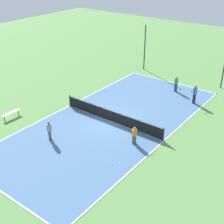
{
  "coord_description": "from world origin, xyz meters",
  "views": [
    {
      "loc": [
        13.46,
        -17.84,
        12.64
      ],
      "look_at": [
        0.0,
        0.0,
        0.9
      ],
      "focal_mm": 50.0,
      "sensor_mm": 36.0,
      "label": 1
    }
  ],
  "objects": [
    {
      "name": "tennis_ball_right_alley",
      "position": [
        3.75,
        8.33,
        0.06
      ],
      "size": [
        0.07,
        0.07,
        0.07
      ],
      "primitive_type": "sphere",
      "color": "#CCE033",
      "rests_on": "court_surface"
    },
    {
      "name": "tennis_ball_far_baseline",
      "position": [
        3.53,
        -4.7,
        0.06
      ],
      "size": [
        0.07,
        0.07,
        0.07
      ],
      "primitive_type": "sphere",
      "color": "#CCE033",
      "rests_on": "court_surface"
    },
    {
      "name": "player_center_orange",
      "position": [
        3.26,
        -1.62,
        0.79
      ],
      "size": [
        0.99,
        0.63,
        1.37
      ],
      "rotation": [
        0.0,
        0.0,
        0.34
      ],
      "color": "#4C4C51",
      "rests_on": "court_surface"
    },
    {
      "name": "tennis_net",
      "position": [
        0.0,
        0.0,
        0.56
      ],
      "size": [
        9.57,
        0.1,
        1.06
      ],
      "color": "black",
      "rests_on": "court_surface"
    },
    {
      "name": "bench",
      "position": [
        -7.23,
        -4.51,
        0.39
      ],
      "size": [
        0.36,
        1.7,
        0.45
      ],
      "rotation": [
        0.0,
        0.0,
        1.57
      ],
      "color": "silver",
      "rests_on": "ground_plane"
    },
    {
      "name": "player_near_blue",
      "position": [
        3.91,
        7.29,
        1.07
      ],
      "size": [
        0.37,
        0.94,
        1.81
      ],
      "rotation": [
        0.0,
        0.0,
        4.74
      ],
      "color": "black",
      "rests_on": "court_surface"
    },
    {
      "name": "player_far_green",
      "position": [
        1.35,
        8.7,
        0.92
      ],
      "size": [
        0.51,
        0.51,
        1.59
      ],
      "rotation": [
        0.0,
        0.0,
        4.04
      ],
      "color": "navy",
      "rests_on": "court_surface"
    },
    {
      "name": "fence_post_back_left",
      "position": [
        -4.62,
        12.35,
        2.59
      ],
      "size": [
        0.12,
        0.12,
        5.18
      ],
      "color": "black",
      "rests_on": "ground_plane"
    },
    {
      "name": "tennis_ball_near_net",
      "position": [
        -1.64,
        7.86,
        0.06
      ],
      "size": [
        0.07,
        0.07,
        0.07
      ],
      "primitive_type": "sphere",
      "color": "#CCE033",
      "rests_on": "court_surface"
    },
    {
      "name": "tennis_ball_midcourt",
      "position": [
        3.24,
        9.59,
        0.06
      ],
      "size": [
        0.07,
        0.07,
        0.07
      ],
      "primitive_type": "sphere",
      "color": "#CCE033",
      "rests_on": "court_surface"
    },
    {
      "name": "ground_plane",
      "position": [
        0.0,
        0.0,
        0.0
      ],
      "size": [
        80.0,
        80.0,
        0.0
      ],
      "primitive_type": "plane",
      "color": "#60934C"
    },
    {
      "name": "player_baseline_gray",
      "position": [
        -2.03,
        -4.95,
        0.89
      ],
      "size": [
        0.51,
        0.51,
        1.54
      ],
      "rotation": [
        0.0,
        0.0,
        2.46
      ],
      "color": "#4C4C51",
      "rests_on": "court_surface"
    },
    {
      "name": "court_surface",
      "position": [
        0.0,
        0.0,
        0.01
      ],
      "size": [
        9.77,
        21.28,
        0.02
      ],
      "color": "#4C729E",
      "rests_on": "ground_plane"
    }
  ]
}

